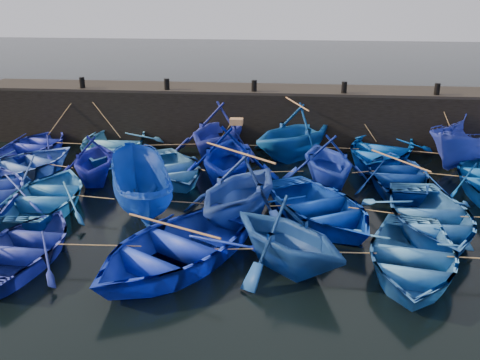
{
  "coord_description": "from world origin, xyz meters",
  "views": [
    {
      "loc": [
        1.75,
        -14.33,
        7.21
      ],
      "look_at": [
        0.0,
        3.2,
        0.7
      ],
      "focal_mm": 40.0,
      "sensor_mm": 36.0,
      "label": 1
    }
  ],
  "objects": [
    {
      "name": "bollard_0",
      "position": [
        -8.0,
        9.6,
        2.87
      ],
      "size": [
        0.24,
        0.24,
        0.5
      ],
      "primitive_type": "cylinder",
      "color": "black",
      "rests_on": "quay_top"
    },
    {
      "name": "boat_10",
      "position": [
        3.14,
        4.79,
        1.04
      ],
      "size": [
        4.13,
        4.56,
        2.08
      ],
      "primitive_type": "imported",
      "rotation": [
        0.0,
        0.0,
        3.34
      ],
      "color": "#132DAD",
      "rests_on": "ground"
    },
    {
      "name": "loose_oars",
      "position": [
        1.65,
        3.16,
        1.74
      ],
      "size": [
        9.33,
        11.92,
        1.5
      ],
      "color": "#99724C",
      "rests_on": "ground"
    },
    {
      "name": "quay_top",
      "position": [
        0.0,
        10.5,
        2.56
      ],
      "size": [
        26.0,
        2.5,
        0.12
      ],
      "primitive_type": "cube",
      "color": "black",
      "rests_on": "quay_wall"
    },
    {
      "name": "mooring_ropes",
      "position": [
        -0.06,
        5.2,
        0.89
      ],
      "size": [
        18.58,
        11.44,
        2.1
      ],
      "color": "tan",
      "rests_on": "ground"
    },
    {
      "name": "bollard_1",
      "position": [
        -4.0,
        9.6,
        2.87
      ],
      "size": [
        0.24,
        0.24,
        0.5
      ],
      "primitive_type": "cylinder",
      "color": "black",
      "rests_on": "quay_top"
    },
    {
      "name": "bollard_3",
      "position": [
        4.0,
        9.6,
        2.87
      ],
      "size": [
        0.24,
        0.24,
        0.5
      ],
      "primitive_type": "cylinder",
      "color": "black",
      "rests_on": "quay_top"
    },
    {
      "name": "boat_17",
      "position": [
        2.72,
        1.46,
        0.53
      ],
      "size": [
        5.65,
        6.19,
        1.05
      ],
      "primitive_type": "imported",
      "rotation": [
        0.0,
        0.0,
        0.52
      ],
      "color": "#022A9A",
      "rests_on": "ground"
    },
    {
      "name": "boat_24",
      "position": [
        4.98,
        -1.57,
        0.5
      ],
      "size": [
        4.32,
        5.42,
        1.01
      ],
      "primitive_type": "imported",
      "rotation": [
        0.0,
        0.0,
        -0.19
      ],
      "color": "blue",
      "rests_on": "ground"
    },
    {
      "name": "bollard_4",
      "position": [
        8.0,
        9.6,
        2.87
      ],
      "size": [
        0.24,
        0.24,
        0.5
      ],
      "primitive_type": "cylinder",
      "color": "black",
      "rests_on": "quay_top"
    },
    {
      "name": "boat_3",
      "position": [
        1.89,
        8.05,
        1.21
      ],
      "size": [
        6.02,
        6.05,
        2.41
      ],
      "primitive_type": "imported",
      "rotation": [
        0.0,
        0.0,
        -0.75
      ],
      "color": "#094391",
      "rests_on": "ground"
    },
    {
      "name": "boat_23",
      "position": [
        1.73,
        -1.64,
        1.01
      ],
      "size": [
        5.08,
        5.06,
        2.03
      ],
      "primitive_type": "imported",
      "rotation": [
        0.0,
        0.0,
        0.82
      ],
      "color": "navy",
      "rests_on": "ground"
    },
    {
      "name": "boat_11",
      "position": [
        5.8,
        5.08,
        0.49
      ],
      "size": [
        3.55,
        4.83,
        0.97
      ],
      "primitive_type": "imported",
      "rotation": [
        0.0,
        0.0,
        3.1
      ],
      "color": "navy",
      "rests_on": "ground"
    },
    {
      "name": "ground",
      "position": [
        0.0,
        0.0,
        0.0
      ],
      "size": [
        120.0,
        120.0,
        0.0
      ],
      "primitive_type": "plane",
      "color": "black",
      "rests_on": "ground"
    },
    {
      "name": "boat_0",
      "position": [
        -9.56,
        7.56,
        0.46
      ],
      "size": [
        3.65,
        4.75,
        0.91
      ],
      "primitive_type": "imported",
      "rotation": [
        0.0,
        0.0,
        3.02
      ],
      "color": "#18249C",
      "rests_on": "ground"
    },
    {
      "name": "boat_4",
      "position": [
        5.54,
        7.93,
        0.57
      ],
      "size": [
        5.58,
        6.51,
        1.14
      ],
      "primitive_type": "imported",
      "rotation": [
        0.0,
        0.0,
        -0.35
      ],
      "color": "#003795",
      "rests_on": "ground"
    },
    {
      "name": "boat_6",
      "position": [
        -8.69,
        4.65,
        0.49
      ],
      "size": [
        5.14,
        5.78,
        0.99
      ],
      "primitive_type": "imported",
      "rotation": [
        0.0,
        0.0,
        2.69
      ],
      "color": "blue",
      "rests_on": "ground"
    },
    {
      "name": "boat_7",
      "position": [
        -5.66,
        4.31,
        0.96
      ],
      "size": [
        3.88,
        4.26,
        1.92
      ],
      "primitive_type": "imported",
      "rotation": [
        0.0,
        0.0,
        3.37
      ],
      "color": "navy",
      "rests_on": "ground"
    },
    {
      "name": "quay_wall",
      "position": [
        0.0,
        10.5,
        1.25
      ],
      "size": [
        26.0,
        2.5,
        2.5
      ],
      "primitive_type": "cube",
      "color": "black",
      "rests_on": "ground"
    },
    {
      "name": "wooden_crate",
      "position": [
        -0.26,
        4.5,
        2.48
      ],
      "size": [
        0.47,
        0.36,
        0.22
      ],
      "primitive_type": "cube",
      "color": "#996B42",
      "rests_on": "boat_9"
    },
    {
      "name": "boat_8",
      "position": [
        -2.86,
        4.84,
        0.47
      ],
      "size": [
        5.04,
        5.56,
        0.94
      ],
      "primitive_type": "imported",
      "rotation": [
        0.0,
        0.0,
        0.5
      ],
      "color": "#2B63A3",
      "rests_on": "ground"
    },
    {
      "name": "boat_1",
      "position": [
        -6.06,
        7.45,
        0.58
      ],
      "size": [
        4.21,
        5.73,
        1.16
      ],
      "primitive_type": "imported",
      "rotation": [
        0.0,
        0.0,
        0.04
      ],
      "color": "#377BCB",
      "rests_on": "ground"
    },
    {
      "name": "boat_14",
      "position": [
        -6.34,
        1.59,
        0.5
      ],
      "size": [
        3.74,
        5.01,
        1.0
      ],
      "primitive_type": "imported",
      "rotation": [
        0.0,
        0.0,
        3.21
      ],
      "color": "blue",
      "rests_on": "ground"
    },
    {
      "name": "boat_15",
      "position": [
        -3.07,
        1.4,
        0.94
      ],
      "size": [
        3.54,
        5.22,
        1.89
      ],
      "primitive_type": "imported",
      "rotation": [
        0.0,
        0.0,
        3.53
      ],
      "color": "navy",
      "rests_on": "ground"
    },
    {
      "name": "bollard_2",
      "position": [
        0.0,
        9.6,
        2.87
      ],
      "size": [
        0.24,
        0.24,
        0.5
      ],
      "primitive_type": "cylinder",
      "color": "black",
      "rests_on": "quay_top"
    },
    {
      "name": "boat_2",
      "position": [
        -1.46,
        7.97,
        1.2
      ],
      "size": [
        4.89,
        5.36,
        2.41
      ],
      "primitive_type": "imported",
      "rotation": [
        0.0,
        0.0,
        -0.23
      ],
      "color": "navy",
      "rests_on": "ground"
    },
    {
      "name": "boat_22",
      "position": [
        -1.28,
        -1.79,
        0.58
      ],
      "size": [
        6.35,
        6.9,
        1.17
      ],
      "primitive_type": "imported",
      "rotation": [
        0.0,
        0.0,
        -0.54
      ],
      "color": "#1129CE",
      "rests_on": "ground"
    },
    {
      "name": "boat_18",
      "position": [
        6.05,
        1.08,
        0.53
      ],
      "size": [
        3.89,
        5.28,
        1.06
      ],
      "primitive_type": "imported",
      "rotation": [
        0.0,
        0.0,
        0.04
      ],
      "color": "#1E56A1",
      "rests_on": "ground"
    },
    {
      "name": "boat_16",
      "position": [
        0.17,
        1.29,
        1.14
      ],
      "size": [
        5.12,
        5.44,
        2.28
      ],
      "primitive_type": "imported",
      "rotation": [
        0.0,
        0.0,
        -0.4
      ],
      "color": "#1F419F",
      "rests_on": "ground"
    },
    {
      "name": "boat_9",
      "position": [
        -0.56,
        4.5,
        1.18
      ],
      "size": [
        4.02,
        4.62,
        2.37
      ],
      "primitive_type": "imported",
      "rotation": [
        0.0,
        0.0,
        3.17
      ],
      "color": "#00118C",
      "rests_on": "ground"
    },
    {
      "name": "boat_21",
      "position": [
        -5.41,
        -1.9,
        0.46
      ],
      "size": [
        3.39,
        4.58,
        0.92
      ],
      "primitive_type": "imported",
      "rotation": [
        0.0,
        0.0,
        3.09
      ],
      "color": "navy",
      "rests_on": "ground"
    },
    {
      "name": "boat_5",
      "position": [
        8.98,
        7.57,
        1.01
      ],
      "size": [
        4.85,
        5.29,
        2.02
      ],
      "primitive_type": "imported",
      "rotation": [
        0.0,
        0.0,
        -0.69
      ],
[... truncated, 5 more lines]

